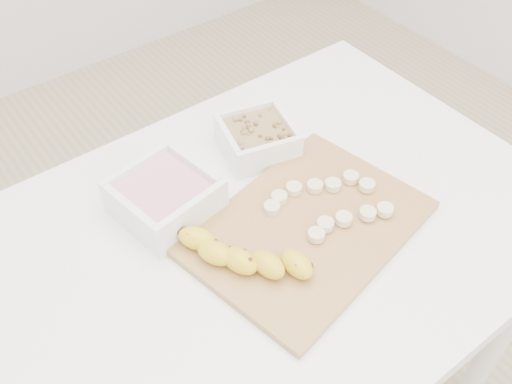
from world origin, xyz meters
TOP-DOWN VIEW (x-y plane):
  - table at (0.00, 0.00)m, footprint 1.00×0.70m
  - bowl_yogurt at (-0.11, 0.13)m, footprint 0.17×0.17m
  - bowl_granola at (0.10, 0.16)m, footprint 0.16×0.16m
  - cutting_board at (0.05, -0.05)m, footprint 0.43×0.34m
  - banana at (-0.08, -0.05)m, footprint 0.14×0.22m
  - banana_slices at (0.10, -0.03)m, footprint 0.19×0.16m

SIDE VIEW (x-z plane):
  - table at x=0.00m, z-range 0.28..1.03m
  - cutting_board at x=0.05m, z-range 0.75..0.76m
  - banana_slices at x=0.10m, z-range 0.76..0.78m
  - bowl_granola at x=0.10m, z-range 0.75..0.81m
  - banana at x=-0.08m, z-range 0.77..0.80m
  - bowl_yogurt at x=-0.11m, z-range 0.75..0.82m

